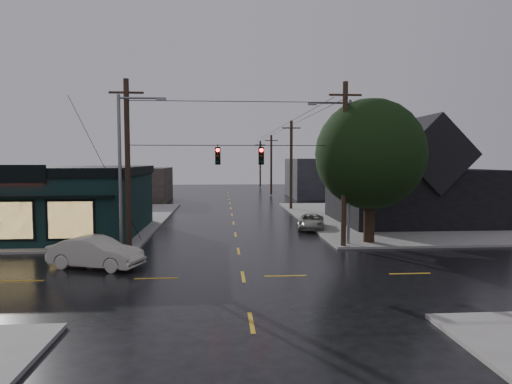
{
  "coord_description": "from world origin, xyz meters",
  "views": [
    {
      "loc": [
        -0.95,
        -20.87,
        5.44
      ],
      "look_at": [
        0.99,
        5.19,
        3.59
      ],
      "focal_mm": 32.0,
      "sensor_mm": 36.0,
      "label": 1
    }
  ],
  "objects": [
    {
      "name": "bg_building_east",
      "position": [
        16.0,
        45.0,
        2.8
      ],
      "size": [
        14.0,
        12.0,
        5.6
      ],
      "primitive_type": "cube",
      "color": "#28272C",
      "rests_on": "ground"
    },
    {
      "name": "streetlight_nw",
      "position": [
        -6.8,
        5.8,
        0.0
      ],
      "size": [
        5.4,
        0.3,
        9.15
      ],
      "primitive_type": null,
      "color": "slate",
      "rests_on": "ground"
    },
    {
      "name": "bg_building_west",
      "position": [
        -14.0,
        40.0,
        2.2
      ],
      "size": [
        12.0,
        10.0,
        4.4
      ],
      "primitive_type": "cube",
      "color": "#332925",
      "rests_on": "ground"
    },
    {
      "name": "ground_plane",
      "position": [
        0.0,
        0.0,
        0.0
      ],
      "size": [
        160.0,
        160.0,
        0.0
      ],
      "primitive_type": "plane",
      "color": "black"
    },
    {
      "name": "pizza_shop",
      "position": [
        -15.0,
        12.94,
        2.56
      ],
      "size": [
        16.3,
        12.34,
        4.9
      ],
      "color": "black",
      "rests_on": "ground"
    },
    {
      "name": "span_signal_assembly",
      "position": [
        0.1,
        6.5,
        5.7
      ],
      "size": [
        13.0,
        0.48,
        1.23
      ],
      "color": "black",
      "rests_on": "ground"
    },
    {
      "name": "sedan_cream",
      "position": [
        -7.31,
        2.31,
        0.78
      ],
      "size": [
        5.04,
        3.16,
        1.57
      ],
      "primitive_type": "imported",
      "rotation": [
        0.0,
        0.0,
        1.23
      ],
      "color": "beige",
      "rests_on": "ground"
    },
    {
      "name": "sidewalk_ne",
      "position": [
        20.0,
        20.0,
        0.07
      ],
      "size": [
        28.0,
        28.0,
        0.15
      ],
      "primitive_type": "cube",
      "color": "gray",
      "rests_on": "ground"
    },
    {
      "name": "streetlight_ne",
      "position": [
        7.0,
        7.2,
        0.0
      ],
      "size": [
        5.4,
        0.3,
        9.15
      ],
      "primitive_type": null,
      "color": "slate",
      "rests_on": "ground"
    },
    {
      "name": "utility_pole_far_b",
      "position": [
        6.5,
        48.0,
        0.0
      ],
      "size": [
        2.0,
        0.32,
        9.15
      ],
      "primitive_type": null,
      "color": "black",
      "rests_on": "ground"
    },
    {
      "name": "utility_pole_far_a",
      "position": [
        6.5,
        28.0,
        0.0
      ],
      "size": [
        2.0,
        0.32,
        9.65
      ],
      "primitive_type": null,
      "color": "black",
      "rests_on": "ground"
    },
    {
      "name": "utility_pole_nw",
      "position": [
        -6.5,
        6.5,
        0.0
      ],
      "size": [
        2.0,
        0.32,
        10.15
      ],
      "primitive_type": null,
      "color": "black",
      "rests_on": "ground"
    },
    {
      "name": "sidewalk_nw",
      "position": [
        -20.0,
        20.0,
        0.07
      ],
      "size": [
        28.0,
        28.0,
        0.15
      ],
      "primitive_type": "cube",
      "color": "gray",
      "rests_on": "ground"
    },
    {
      "name": "corner_tree",
      "position": [
        8.5,
        7.7,
        5.79
      ],
      "size": [
        7.07,
        7.07,
        9.2
      ],
      "color": "black",
      "rests_on": "ground"
    },
    {
      "name": "utility_pole_far_c",
      "position": [
        6.5,
        68.0,
        0.0
      ],
      "size": [
        2.0,
        0.32,
        9.15
      ],
      "primitive_type": null,
      "color": "black",
      "rests_on": "ground"
    },
    {
      "name": "ne_building",
      "position": [
        15.0,
        17.0,
        4.47
      ],
      "size": [
        12.6,
        11.6,
        8.75
      ],
      "color": "black",
      "rests_on": "ground"
    },
    {
      "name": "suv_silver",
      "position": [
        6.0,
        14.21,
        0.59
      ],
      "size": [
        2.8,
        4.58,
        1.19
      ],
      "primitive_type": "imported",
      "rotation": [
        0.0,
        0.0,
        -0.21
      ],
      "color": "#99978D",
      "rests_on": "ground"
    },
    {
      "name": "utility_pole_ne",
      "position": [
        6.5,
        6.5,
        0.0
      ],
      "size": [
        2.0,
        0.32,
        10.15
      ],
      "primitive_type": null,
      "color": "black",
      "rests_on": "ground"
    }
  ]
}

